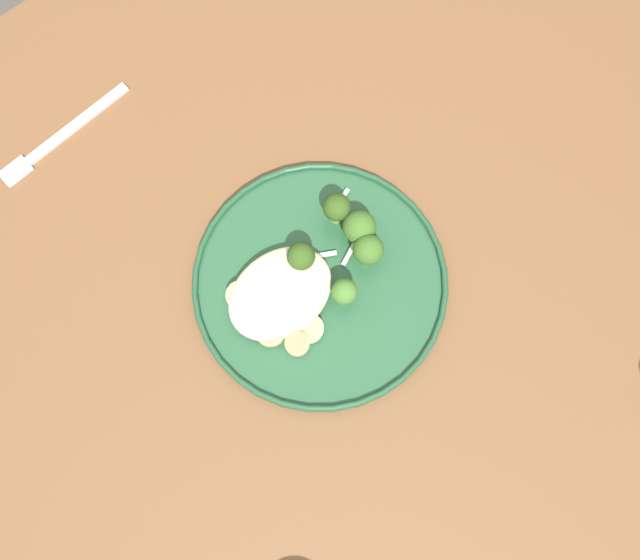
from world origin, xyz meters
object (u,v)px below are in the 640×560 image
(dinner_plate, at_px, (320,283))
(dinner_fork, at_px, (61,137))
(broccoli_floret_small_sprig, at_px, (344,292))
(broccoli_floret_left_leaning, at_px, (301,257))
(seared_scallop_on_noodles, at_px, (290,288))
(seared_scallop_rear_pale, at_px, (301,309))
(broccoli_floret_center_pile, at_px, (368,250))
(broccoli_floret_beside_noodles, at_px, (359,227))
(seared_scallop_large_seared, at_px, (297,343))
(seared_scallop_right_edge, at_px, (270,331))
(seared_scallop_tilted_round, at_px, (242,296))
(seared_scallop_center_golden, at_px, (310,327))
(broccoli_floret_split_head, at_px, (337,208))
(seared_scallop_left_edge, at_px, (272,294))

(dinner_plate, distance_m, dinner_fork, 0.36)
(broccoli_floret_small_sprig, height_order, broccoli_floret_left_leaning, broccoli_floret_left_leaning)
(seared_scallop_on_noodles, height_order, dinner_fork, seared_scallop_on_noodles)
(seared_scallop_rear_pale, height_order, broccoli_floret_center_pile, broccoli_floret_center_pile)
(broccoli_floret_beside_noodles, bearing_deg, seared_scallop_rear_pale, 14.42)
(broccoli_floret_center_pile, bearing_deg, broccoli_floret_small_sprig, 20.89)
(dinner_plate, distance_m, seared_scallop_large_seared, 0.08)
(seared_scallop_right_edge, relative_size, seared_scallop_tilted_round, 1.00)
(dinner_plate, xyz_separation_m, dinner_fork, (0.12, -0.34, -0.01))
(seared_scallop_right_edge, relative_size, seared_scallop_rear_pale, 1.13)
(seared_scallop_center_golden, distance_m, broccoli_floret_small_sprig, 0.05)
(seared_scallop_rear_pale, xyz_separation_m, broccoli_floret_left_leaning, (-0.03, -0.04, 0.02))
(seared_scallop_center_golden, distance_m, broccoli_floret_left_leaning, 0.08)
(broccoli_floret_small_sprig, xyz_separation_m, broccoli_floret_left_leaning, (0.01, -0.06, 0.00))
(broccoli_floret_left_leaning, xyz_separation_m, dinner_fork, (0.12, -0.31, -0.04))
(seared_scallop_tilted_round, height_order, broccoli_floret_small_sprig, broccoli_floret_small_sprig)
(seared_scallop_center_golden, bearing_deg, broccoli_floret_center_pile, -167.44)
(seared_scallop_on_noodles, bearing_deg, seared_scallop_tilted_round, -30.11)
(seared_scallop_tilted_round, bearing_deg, seared_scallop_center_golden, 115.67)
(seared_scallop_on_noodles, xyz_separation_m, broccoli_floret_beside_noodles, (-0.10, -0.00, 0.02))
(seared_scallop_on_noodles, distance_m, dinner_fork, 0.34)
(broccoli_floret_beside_noodles, relative_size, dinner_fork, 0.27)
(seared_scallop_rear_pale, distance_m, broccoli_floret_split_head, 0.12)
(dinner_plate, xyz_separation_m, seared_scallop_tilted_round, (0.08, -0.04, 0.01))
(broccoli_floret_split_head, xyz_separation_m, dinner_fork, (0.19, -0.30, -0.04))
(seared_scallop_on_noodles, relative_size, broccoli_floret_center_pile, 0.50)
(seared_scallop_right_edge, distance_m, seared_scallop_on_noodles, 0.05)
(broccoli_floret_beside_noodles, height_order, broccoli_floret_split_head, broccoli_floret_split_head)
(dinner_plate, distance_m, seared_scallop_rear_pale, 0.04)
(broccoli_floret_beside_noodles, bearing_deg, broccoli_floret_left_leaning, -10.96)
(broccoli_floret_center_pile, bearing_deg, seared_scallop_large_seared, 12.56)
(seared_scallop_center_golden, height_order, dinner_fork, seared_scallop_center_golden)
(seared_scallop_tilted_round, distance_m, broccoli_floret_left_leaning, 0.08)
(seared_scallop_left_edge, relative_size, seared_scallop_on_noodles, 1.18)
(seared_scallop_large_seared, relative_size, broccoli_floret_split_head, 0.51)
(broccoli_floret_small_sprig, bearing_deg, dinner_plate, -75.47)
(seared_scallop_rear_pale, bearing_deg, dinner_fork, -76.16)
(seared_scallop_large_seared, bearing_deg, seared_scallop_rear_pale, -135.51)
(dinner_fork, bearing_deg, seared_scallop_left_edge, 102.76)
(seared_scallop_right_edge, bearing_deg, broccoli_floret_split_head, -157.99)
(seared_scallop_right_edge, xyz_separation_m, seared_scallop_large_seared, (-0.01, 0.03, 0.00))
(seared_scallop_large_seared, relative_size, dinner_fork, 0.14)
(broccoli_floret_small_sprig, xyz_separation_m, dinner_fork, (0.13, -0.37, -0.04))
(broccoli_floret_center_pile, bearing_deg, dinner_plate, -11.75)
(seared_scallop_on_noodles, xyz_separation_m, dinner_fork, (0.09, -0.33, -0.02))
(dinner_plate, distance_m, broccoli_floret_left_leaning, 0.05)
(seared_scallop_rear_pale, xyz_separation_m, seared_scallop_left_edge, (0.01, -0.03, -0.00))
(seared_scallop_on_noodles, height_order, broccoli_floret_split_head, broccoli_floret_split_head)
(seared_scallop_on_noodles, distance_m, broccoli_floret_center_pile, 0.10)
(broccoli_floret_center_pile, relative_size, broccoli_floret_left_leaning, 1.00)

